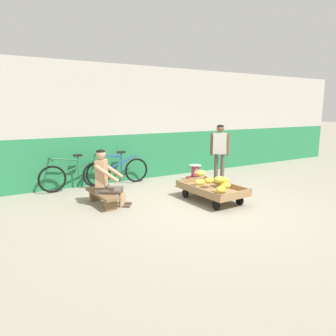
{
  "coord_description": "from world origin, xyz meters",
  "views": [
    {
      "loc": [
        -3.7,
        -4.52,
        1.93
      ],
      "look_at": [
        -0.57,
        0.72,
        0.75
      ],
      "focal_mm": 33.11,
      "sensor_mm": 36.0,
      "label": 1
    }
  ],
  "objects_px": {
    "customer_adult": "(220,148)",
    "bicycle_far_left": "(118,171)",
    "bicycle_near_left": "(74,175)",
    "vendor_seated": "(106,178)",
    "low_bench": "(102,196)",
    "shopping_bag": "(217,188)",
    "banana_cart": "(212,190)",
    "weighing_scale": "(195,171)",
    "plastic_crate": "(195,183)"
  },
  "relations": [
    {
      "from": "low_bench",
      "to": "bicycle_far_left",
      "type": "distance_m",
      "value": 1.79
    },
    {
      "from": "low_bench",
      "to": "shopping_bag",
      "type": "distance_m",
      "value": 2.63
    },
    {
      "from": "bicycle_near_left",
      "to": "low_bench",
      "type": "bearing_deg",
      "value": -83.8
    },
    {
      "from": "low_bench",
      "to": "vendor_seated",
      "type": "distance_m",
      "value": 0.38
    },
    {
      "from": "banana_cart",
      "to": "low_bench",
      "type": "relative_size",
      "value": 1.31
    },
    {
      "from": "plastic_crate",
      "to": "customer_adult",
      "type": "bearing_deg",
      "value": 3.77
    },
    {
      "from": "customer_adult",
      "to": "weighing_scale",
      "type": "bearing_deg",
      "value": -176.15
    },
    {
      "from": "low_bench",
      "to": "bicycle_near_left",
      "type": "distance_m",
      "value": 1.53
    },
    {
      "from": "bicycle_near_left",
      "to": "banana_cart",
      "type": "bearing_deg",
      "value": -47.02
    },
    {
      "from": "vendor_seated",
      "to": "bicycle_near_left",
      "type": "distance_m",
      "value": 1.6
    },
    {
      "from": "banana_cart",
      "to": "plastic_crate",
      "type": "xyz_separation_m",
      "value": [
        0.29,
        1.0,
        -0.09
      ]
    },
    {
      "from": "bicycle_far_left",
      "to": "shopping_bag",
      "type": "distance_m",
      "value": 2.57
    },
    {
      "from": "bicycle_far_left",
      "to": "customer_adult",
      "type": "xyz_separation_m",
      "value": [
        2.22,
        -1.36,
        0.6
      ]
    },
    {
      "from": "plastic_crate",
      "to": "shopping_bag",
      "type": "xyz_separation_m",
      "value": [
        0.23,
        -0.55,
        -0.03
      ]
    },
    {
      "from": "weighing_scale",
      "to": "bicycle_near_left",
      "type": "height_order",
      "value": "bicycle_near_left"
    },
    {
      "from": "bicycle_near_left",
      "to": "customer_adult",
      "type": "relative_size",
      "value": 1.09
    },
    {
      "from": "customer_adult",
      "to": "shopping_bag",
      "type": "relative_size",
      "value": 6.38
    },
    {
      "from": "banana_cart",
      "to": "bicycle_far_left",
      "type": "xyz_separation_m",
      "value": [
        -1.14,
        2.41,
        0.11
      ]
    },
    {
      "from": "banana_cart",
      "to": "shopping_bag",
      "type": "xyz_separation_m",
      "value": [
        0.52,
        0.45,
        -0.12
      ]
    },
    {
      "from": "banana_cart",
      "to": "bicycle_near_left",
      "type": "xyz_separation_m",
      "value": [
        -2.24,
        2.41,
        0.11
      ]
    },
    {
      "from": "weighing_scale",
      "to": "bicycle_near_left",
      "type": "relative_size",
      "value": 0.18
    },
    {
      "from": "bicycle_near_left",
      "to": "shopping_bag",
      "type": "bearing_deg",
      "value": -35.29
    },
    {
      "from": "plastic_crate",
      "to": "bicycle_near_left",
      "type": "xyz_separation_m",
      "value": [
        -2.53,
        1.41,
        0.2
      ]
    },
    {
      "from": "banana_cart",
      "to": "bicycle_near_left",
      "type": "height_order",
      "value": "bicycle_near_left"
    },
    {
      "from": "low_bench",
      "to": "weighing_scale",
      "type": "distance_m",
      "value": 2.39
    },
    {
      "from": "low_bench",
      "to": "customer_adult",
      "type": "distance_m",
      "value": 3.25
    },
    {
      "from": "weighing_scale",
      "to": "shopping_bag",
      "type": "relative_size",
      "value": 1.25
    },
    {
      "from": "vendor_seated",
      "to": "bicycle_far_left",
      "type": "distance_m",
      "value": 1.8
    },
    {
      "from": "bicycle_near_left",
      "to": "bicycle_far_left",
      "type": "xyz_separation_m",
      "value": [
        1.11,
        0.0,
        0.0
      ]
    },
    {
      "from": "low_bench",
      "to": "bicycle_far_left",
      "type": "height_order",
      "value": "bicycle_far_left"
    },
    {
      "from": "vendor_seated",
      "to": "plastic_crate",
      "type": "relative_size",
      "value": 3.17
    },
    {
      "from": "plastic_crate",
      "to": "bicycle_near_left",
      "type": "height_order",
      "value": "bicycle_near_left"
    },
    {
      "from": "weighing_scale",
      "to": "low_bench",
      "type": "bearing_deg",
      "value": -177.37
    },
    {
      "from": "plastic_crate",
      "to": "bicycle_far_left",
      "type": "height_order",
      "value": "bicycle_far_left"
    },
    {
      "from": "low_bench",
      "to": "bicycle_near_left",
      "type": "relative_size",
      "value": 0.67
    },
    {
      "from": "plastic_crate",
      "to": "customer_adult",
      "type": "height_order",
      "value": "customer_adult"
    },
    {
      "from": "plastic_crate",
      "to": "weighing_scale",
      "type": "distance_m",
      "value": 0.3
    },
    {
      "from": "vendor_seated",
      "to": "low_bench",
      "type": "bearing_deg",
      "value": 145.85
    },
    {
      "from": "customer_adult",
      "to": "bicycle_far_left",
      "type": "bearing_deg",
      "value": 148.57
    },
    {
      "from": "plastic_crate",
      "to": "bicycle_near_left",
      "type": "relative_size",
      "value": 0.22
    },
    {
      "from": "low_bench",
      "to": "bicycle_far_left",
      "type": "relative_size",
      "value": 0.67
    },
    {
      "from": "bicycle_far_left",
      "to": "customer_adult",
      "type": "bearing_deg",
      "value": -31.43
    },
    {
      "from": "customer_adult",
      "to": "bicycle_near_left",
      "type": "bearing_deg",
      "value": 157.82
    },
    {
      "from": "vendor_seated",
      "to": "weighing_scale",
      "type": "xyz_separation_m",
      "value": [
        2.3,
        0.16,
        -0.11
      ]
    },
    {
      "from": "banana_cart",
      "to": "shopping_bag",
      "type": "relative_size",
      "value": 6.12
    },
    {
      "from": "banana_cart",
      "to": "bicycle_near_left",
      "type": "distance_m",
      "value": 3.29
    },
    {
      "from": "banana_cart",
      "to": "customer_adult",
      "type": "bearing_deg",
      "value": 44.21
    },
    {
      "from": "plastic_crate",
      "to": "bicycle_near_left",
      "type": "distance_m",
      "value": 2.91
    },
    {
      "from": "low_bench",
      "to": "bicycle_far_left",
      "type": "xyz_separation_m",
      "value": [
        0.94,
        1.52,
        0.15
      ]
    },
    {
      "from": "shopping_bag",
      "to": "banana_cart",
      "type": "bearing_deg",
      "value": -138.88
    }
  ]
}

